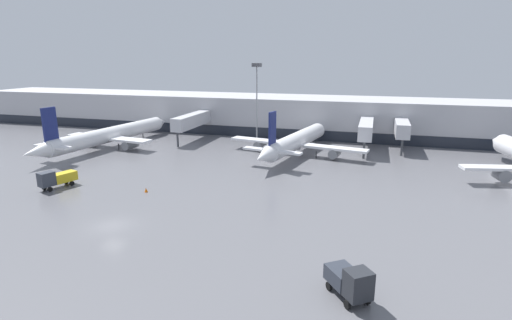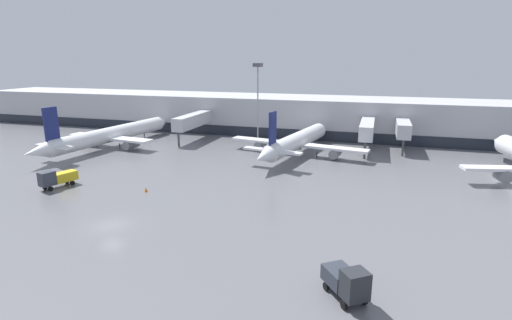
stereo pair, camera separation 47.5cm
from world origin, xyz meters
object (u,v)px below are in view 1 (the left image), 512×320
object	(u,v)px
traffic_cone_0	(146,190)
apron_light_mast_2	(257,80)
service_truck_0	(56,178)
parked_jet_1	(296,141)
service_truck_1	(350,281)
parked_jet_0	(108,135)

from	to	relation	value
traffic_cone_0	apron_light_mast_2	size ratio (longest dim) A/B	0.04
service_truck_0	apron_light_mast_2	world-z (taller)	apron_light_mast_2
parked_jet_1	service_truck_0	bearing A→B (deg)	146.24
service_truck_1	parked_jet_1	bearing A→B (deg)	159.25
traffic_cone_0	apron_light_mast_2	distance (m)	40.33
parked_jet_0	service_truck_0	xyz separation A→B (m)	(9.52, -25.03, -1.17)
parked_jet_0	parked_jet_1	world-z (taller)	parked_jet_0
parked_jet_0	apron_light_mast_2	world-z (taller)	apron_light_mast_2
apron_light_mast_2	service_truck_0	bearing A→B (deg)	-114.89
parked_jet_0	parked_jet_1	bearing A→B (deg)	-76.13
service_truck_0	service_truck_1	distance (m)	45.39
parked_jet_0	apron_light_mast_2	xyz separation A→B (m)	(27.98, 14.75, 11.04)
parked_jet_0	parked_jet_1	xyz separation A→B (m)	(38.73, 4.86, 0.02)
parked_jet_0	service_truck_0	bearing A→B (deg)	-152.47
parked_jet_1	traffic_cone_0	bearing A→B (deg)	160.87
apron_light_mast_2	parked_jet_0	bearing A→B (deg)	-152.19
parked_jet_1	service_truck_0	size ratio (longest dim) A/B	5.97
parked_jet_0	traffic_cone_0	size ratio (longest dim) A/B	60.49
service_truck_0	parked_jet_0	bearing A→B (deg)	-141.99
traffic_cone_0	parked_jet_1	bearing A→B (deg)	60.30
traffic_cone_0	apron_light_mast_2	world-z (taller)	apron_light_mast_2
service_truck_0	traffic_cone_0	bearing A→B (deg)	116.08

